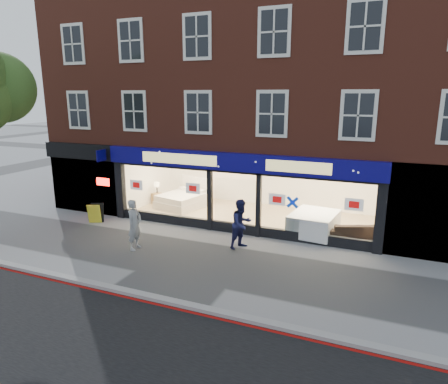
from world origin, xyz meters
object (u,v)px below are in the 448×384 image
Objects in this scene: mattress_stack at (314,223)px; a_board at (96,213)px; sofa at (354,231)px; pedestrian_blue at (241,224)px; display_bed at (184,199)px; pedestrian_grey at (134,225)px.

a_board is (-9.10, -2.09, -0.08)m from mattress_stack.
a_board is at bearing -11.07° from sofa.
sofa is 1.16× the size of pedestrian_blue.
mattress_stack is 2.61× the size of a_board.
pedestrian_grey is (0.92, -5.40, 0.46)m from display_bed.
sofa is 2.46× the size of a_board.
pedestrian_blue is (3.52, 1.60, -0.01)m from pedestrian_grey.
display_bed is 8.31m from sofa.
pedestrian_grey is 1.01× the size of pedestrian_blue.
pedestrian_grey is (-7.26, -3.92, 0.51)m from sofa.
pedestrian_grey reaches higher than sofa.
pedestrian_grey is at bearing -52.79° from a_board.
display_bed is 6.79m from mattress_stack.
display_bed is 1.25× the size of sofa.
pedestrian_grey reaches higher than a_board.
pedestrian_grey is at bearing 6.42° from sofa.
pedestrian_grey is at bearing -145.26° from mattress_stack.
display_bed is 5.87m from pedestrian_blue.
pedestrian_blue is at bearing -64.64° from pedestrian_grey.
pedestrian_grey is at bearing -67.70° from display_bed.
pedestrian_grey is at bearing 142.11° from pedestrian_blue.
pedestrian_blue reaches higher than sofa.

